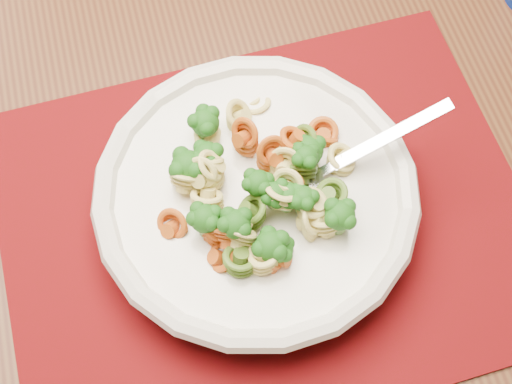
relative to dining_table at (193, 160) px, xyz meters
name	(u,v)px	position (x,y,z in m)	size (l,w,h in m)	color
dining_table	(193,160)	(0.00, 0.00, 0.00)	(1.71, 1.29, 0.76)	#522F17
placemat	(266,220)	(0.02, -0.14, 0.09)	(0.47, 0.36, 0.00)	#5A030C
pasta_bowl	(256,196)	(0.01, -0.13, 0.13)	(0.28, 0.28, 0.05)	white
pasta_broccoli_heap	(256,189)	(0.01, -0.13, 0.14)	(0.24, 0.24, 0.06)	#E8D573
fork	(308,179)	(0.06, -0.14, 0.14)	(0.19, 0.02, 0.01)	silver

